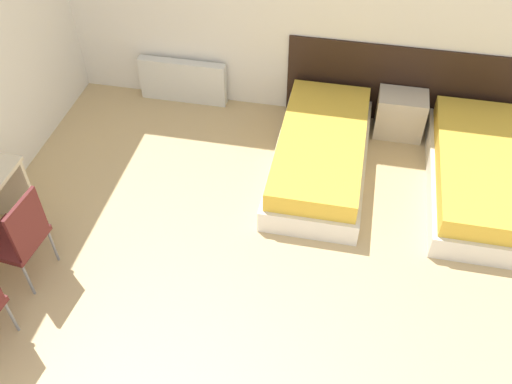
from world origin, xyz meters
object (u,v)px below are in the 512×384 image
(bed_near_window, at_px, (321,154))
(chair_near_laptop, at_px, (19,235))
(nightstand, at_px, (400,114))
(bed_near_door, at_px, (479,174))

(bed_near_window, xyz_separation_m, chair_near_laptop, (-2.23, -1.80, 0.27))
(bed_near_window, bearing_deg, nightstand, 45.61)
(bed_near_door, relative_size, chair_near_laptop, 2.15)
(bed_near_door, bearing_deg, chair_near_laptop, -154.35)
(bed_near_window, height_order, nightstand, nightstand)
(chair_near_laptop, bearing_deg, bed_near_door, 31.25)
(bed_near_door, xyz_separation_m, chair_near_laptop, (-3.75, -1.80, 0.27))
(bed_near_door, distance_m, chair_near_laptop, 4.17)
(bed_near_window, xyz_separation_m, bed_near_door, (1.52, 0.00, 0.00))
(bed_near_window, relative_size, nightstand, 3.76)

